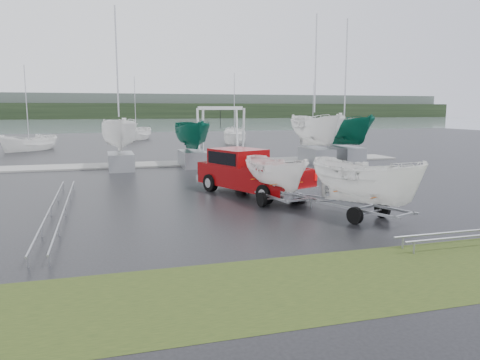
% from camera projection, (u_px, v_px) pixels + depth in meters
% --- Properties ---
extents(ground_plane, '(120.00, 120.00, 0.00)m').
position_uv_depth(ground_plane, '(267.00, 194.00, 21.92)').
color(ground_plane, black).
rests_on(ground_plane, ground).
extents(lake, '(300.00, 300.00, 0.00)m').
position_uv_depth(lake, '(131.00, 125.00, 116.67)').
color(lake, gray).
rests_on(lake, ground).
extents(grass_verge, '(40.00, 40.00, 0.00)m').
position_uv_depth(grass_verge, '(418.00, 271.00, 11.50)').
color(grass_verge, '#222E12').
rests_on(grass_verge, ground).
extents(dock, '(30.00, 3.00, 0.12)m').
position_uv_depth(dock, '(207.00, 163.00, 34.23)').
color(dock, gray).
rests_on(dock, ground).
extents(treeline, '(300.00, 8.00, 6.00)m').
position_uv_depth(treeline, '(119.00, 111.00, 182.54)').
color(treeline, black).
rests_on(treeline, ground).
extents(far_hill, '(300.00, 6.00, 10.00)m').
position_uv_depth(far_hill, '(118.00, 106.00, 189.82)').
color(far_hill, '#4C5651').
rests_on(far_hill, ground).
extents(pickup_truck, '(4.26, 6.55, 2.06)m').
position_uv_depth(pickup_truck, '(248.00, 171.00, 21.84)').
color(pickup_truck, '#770608').
rests_on(pickup_truck, ground).
extents(trailer_hitched, '(2.43, 3.78, 5.18)m').
position_uv_depth(trailer_hitched, '(367.00, 142.00, 16.45)').
color(trailer_hitched, '#919499').
rests_on(trailer_hitched, ground).
extents(trailer_parked, '(1.87, 3.75, 4.60)m').
position_uv_depth(trailer_parked, '(277.00, 145.00, 19.21)').
color(trailer_parked, '#919499').
rests_on(trailer_parked, ground).
extents(boat_hoist, '(3.30, 2.18, 4.12)m').
position_uv_depth(boat_hoist, '(220.00, 126.00, 34.14)').
color(boat_hoist, silver).
rests_on(boat_hoist, ground).
extents(keelboat_0, '(2.27, 3.20, 10.43)m').
position_uv_depth(keelboat_0, '(119.00, 115.00, 30.07)').
color(keelboat_0, '#919499').
rests_on(keelboat_0, ground).
extents(keelboat_1, '(2.07, 3.20, 6.60)m').
position_uv_depth(keelboat_1, '(192.00, 120.00, 31.66)').
color(keelboat_1, '#919499').
rests_on(keelboat_1, ground).
extents(keelboat_2, '(2.52, 3.20, 10.69)m').
position_uv_depth(keelboat_2, '(318.00, 108.00, 33.95)').
color(keelboat_2, '#919499').
rests_on(keelboat_2, ground).
extents(keelboat_3, '(2.39, 3.20, 10.56)m').
position_uv_depth(keelboat_3, '(348.00, 111.00, 35.01)').
color(keelboat_3, '#919499').
rests_on(keelboat_3, ground).
extents(mast_rack_0, '(0.56, 6.50, 0.06)m').
position_uv_depth(mast_rack_0, '(64.00, 193.00, 20.28)').
color(mast_rack_0, '#919499').
rests_on(mast_rack_0, ground).
extents(mast_rack_1, '(0.56, 6.50, 0.06)m').
position_uv_depth(mast_rack_1, '(50.00, 226.00, 14.60)').
color(mast_rack_1, '#919499').
rests_on(mast_rack_1, ground).
extents(moored_boat_0, '(3.53, 3.53, 11.28)m').
position_uv_depth(moored_boat_0, '(30.00, 151.00, 44.52)').
color(moored_boat_0, white).
rests_on(moored_boat_0, ground).
extents(moored_boat_1, '(3.72, 3.75, 11.63)m').
position_uv_depth(moored_boat_1, '(136.00, 140.00, 59.97)').
color(moored_boat_1, white).
rests_on(moored_boat_1, ground).
extents(moored_boat_2, '(3.26, 3.31, 11.53)m').
position_uv_depth(moored_boat_2, '(234.00, 143.00, 54.43)').
color(moored_boat_2, white).
rests_on(moored_boat_2, ground).
extents(moored_boat_3, '(3.63, 3.67, 11.64)m').
position_uv_depth(moored_boat_3, '(313.00, 134.00, 73.20)').
color(moored_boat_3, white).
rests_on(moored_boat_3, ground).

